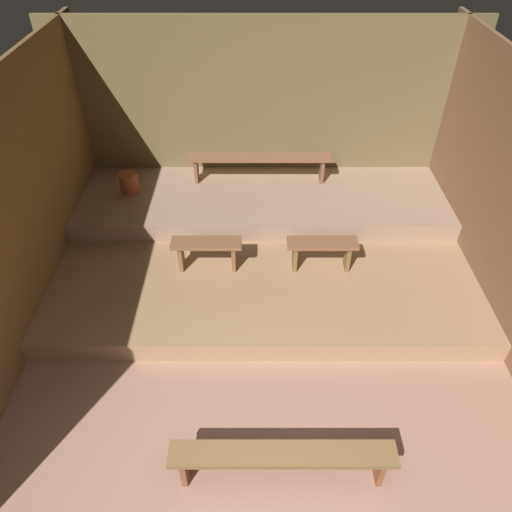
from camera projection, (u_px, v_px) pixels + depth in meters
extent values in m
cube|color=#A17663|center=(265.00, 310.00, 6.06)|extent=(6.17, 6.09, 0.08)
cube|color=brown|center=(264.00, 114.00, 7.19)|extent=(6.17, 0.06, 2.78)
cube|color=brown|center=(14.00, 217.00, 5.14)|extent=(0.06, 6.09, 2.78)
cube|color=#A17C56|center=(264.00, 254.00, 6.65)|extent=(5.37, 3.47, 0.26)
cube|color=#9D7F69|center=(264.00, 201.00, 7.19)|extent=(5.37, 1.62, 0.26)
cube|color=brown|center=(283.00, 454.00, 4.14)|extent=(1.98, 0.24, 0.05)
cube|color=brown|center=(185.00, 466.00, 4.28)|extent=(0.05, 0.20, 0.37)
cube|color=brown|center=(380.00, 467.00, 4.27)|extent=(0.05, 0.20, 0.37)
cube|color=brown|center=(207.00, 243.00, 5.98)|extent=(0.88, 0.24, 0.05)
cube|color=brown|center=(182.00, 256.00, 6.12)|extent=(0.05, 0.20, 0.37)
cube|color=brown|center=(234.00, 256.00, 6.12)|extent=(0.05, 0.20, 0.37)
cube|color=brown|center=(323.00, 243.00, 5.98)|extent=(0.88, 0.24, 0.05)
cube|color=brown|center=(295.00, 256.00, 6.12)|extent=(0.05, 0.20, 0.37)
cube|color=brown|center=(348.00, 256.00, 6.12)|extent=(0.05, 0.20, 0.37)
cube|color=brown|center=(260.00, 157.00, 7.15)|extent=(2.15, 0.24, 0.05)
cube|color=brown|center=(197.00, 170.00, 7.29)|extent=(0.05, 0.20, 0.37)
cube|color=brown|center=(323.00, 170.00, 7.29)|extent=(0.05, 0.20, 0.37)
cylinder|color=#9E4C2D|center=(130.00, 182.00, 7.09)|extent=(0.27, 0.27, 0.29)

